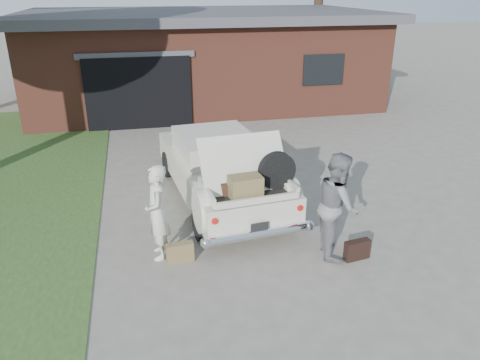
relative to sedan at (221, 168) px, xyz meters
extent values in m
plane|color=gray|center=(0.04, -2.23, -0.69)|extent=(90.00, 90.00, 0.00)
cube|color=brown|center=(1.04, 9.27, 0.81)|extent=(12.00, 7.00, 3.00)
cube|color=#4C4C51|center=(1.04, 9.27, 2.46)|extent=(12.80, 7.80, 0.30)
cube|color=black|center=(-1.46, 5.82, 0.41)|extent=(3.20, 0.30, 2.20)
cube|color=#4C4C51|center=(-1.46, 5.75, 1.56)|extent=(3.50, 0.12, 0.18)
cube|color=black|center=(4.54, 5.75, 0.91)|extent=(1.40, 0.08, 1.00)
cylinder|color=#38281E|center=(7.44, 13.77, 2.46)|extent=(0.44, 0.44, 6.30)
cube|color=beige|center=(-0.01, 0.06, -0.12)|extent=(2.18, 4.71, 0.59)
cube|color=beige|center=(-0.04, 0.33, 0.40)|extent=(1.68, 1.96, 0.47)
cube|color=black|center=(-0.12, 1.19, 0.38)|extent=(1.41, 0.21, 0.40)
cube|color=black|center=(0.05, -0.53, 0.38)|extent=(1.41, 0.21, 0.40)
cylinder|color=black|center=(-0.65, -1.57, -0.39)|extent=(0.26, 0.62, 0.60)
cylinder|color=black|center=(0.94, -1.41, -0.39)|extent=(0.26, 0.62, 0.60)
cylinder|color=black|center=(-0.96, 1.52, -0.39)|extent=(0.26, 0.62, 0.60)
cylinder|color=black|center=(0.64, 1.68, -0.39)|extent=(0.26, 0.62, 0.60)
cylinder|color=silver|center=(0.22, -2.26, -0.33)|extent=(1.88, 0.35, 0.16)
cylinder|color=#A5140F|center=(-0.53, -2.27, 0.02)|extent=(0.12, 0.10, 0.11)
cylinder|color=#A5140F|center=(0.96, -2.12, 0.02)|extent=(0.12, 0.10, 0.11)
cube|color=black|center=(0.22, -2.27, -0.19)|extent=(0.31, 0.05, 0.15)
cube|color=black|center=(0.16, -1.67, 0.19)|extent=(1.51, 1.14, 0.04)
cube|color=beige|center=(-0.56, -1.74, 0.28)|extent=(0.15, 1.00, 0.16)
cube|color=beige|center=(0.89, -1.59, 0.28)|extent=(0.15, 1.00, 0.16)
cube|color=beige|center=(0.21, -2.17, 0.25)|extent=(1.46, 0.20, 0.11)
cube|color=beige|center=(0.14, -1.46, 0.64)|extent=(1.59, 0.77, 0.89)
cube|color=#43281C|center=(-0.03, -1.62, 0.31)|extent=(0.63, 0.44, 0.19)
cube|color=olive|center=(0.07, -1.91, 0.40)|extent=(0.57, 0.40, 0.37)
cube|color=black|center=(0.19, -1.50, 0.29)|extent=(0.58, 0.41, 0.17)
cube|color=#9D704F|center=(0.28, -1.39, 0.46)|extent=(0.50, 0.36, 0.17)
cylinder|color=black|center=(0.69, -1.66, 0.54)|extent=(0.67, 0.21, 0.66)
imported|color=beige|center=(-1.41, -1.97, 0.11)|extent=(0.39, 0.59, 1.61)
imported|color=slate|center=(1.47, -2.50, 0.19)|extent=(0.83, 0.98, 1.77)
cube|color=olive|center=(-1.10, -2.24, -0.52)|extent=(0.45, 0.18, 0.34)
cube|color=black|center=(1.75, -2.80, -0.52)|extent=(0.46, 0.21, 0.34)
camera|label=1|loc=(-1.61, -8.83, 3.51)|focal=35.00mm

